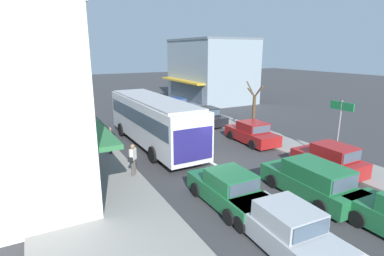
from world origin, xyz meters
name	(u,v)px	position (x,y,z in m)	size (l,w,h in m)	color
ground_plane	(213,163)	(0.00, 0.00, 0.00)	(140.00, 140.00, 0.00)	#353538
lane_centre_line	(182,144)	(0.00, 4.00, 0.00)	(0.20, 28.00, 0.01)	silver
sidewalk_left	(72,150)	(-6.80, 6.00, 0.07)	(5.20, 44.00, 0.14)	gray
kerb_right	(237,127)	(6.20, 6.00, 0.06)	(2.80, 44.00, 0.12)	gray
shopfront_mid_block	(4,96)	(-10.18, 8.82, 3.41)	(7.38, 8.72, 6.82)	#84939E
building_right_far	(211,70)	(11.48, 18.85, 3.79)	(8.35, 10.37, 7.60)	#84939E
city_bus	(153,118)	(-1.74, 4.67, 1.88)	(2.87, 10.90, 3.23)	silver
wagon_queue_gap_filler	(312,181)	(1.65, -5.43, 0.75)	(2.01, 4.54, 1.58)	#1E6638
sedan_behind_bus_mid	(229,190)	(-1.91, -4.31, 0.66)	(1.91, 4.20, 1.47)	#1E6638
sedan_queue_far_back	(286,229)	(-1.91, -7.45, 0.66)	(2.05, 4.28, 1.47)	#9EA3A8
parked_hatchback_kerb_front	(330,159)	(4.70, -3.97, 0.71)	(1.85, 3.71, 1.54)	maroon
parked_sedan_kerb_second	(252,133)	(4.50, 2.10, 0.66)	(2.00, 4.25, 1.47)	maroon
parked_sedan_kerb_third	(207,117)	(4.54, 8.20, 0.66)	(1.94, 4.22, 1.47)	black
parked_sedan_kerb_rear	(176,105)	(4.47, 14.36, 0.66)	(2.00, 4.25, 1.47)	navy
traffic_light_downstreet	(78,82)	(-3.99, 21.43, 2.85)	(0.32, 0.24, 4.20)	gray
directional_road_sign	(340,117)	(6.18, -3.25, 2.68)	(0.10, 1.40, 3.60)	gray
street_tree_right	(254,111)	(5.91, 3.69, 1.85)	(1.50, 1.80, 3.97)	brown
pedestrian_with_handbag_near	(133,158)	(-4.57, 0.16, 1.07)	(0.55, 0.56, 1.63)	#4C4742
pedestrian_browsing_midblock	(110,139)	(-4.77, 4.08, 1.07)	(0.30, 0.56, 1.63)	#232838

